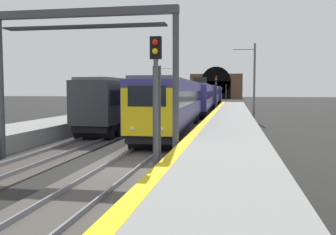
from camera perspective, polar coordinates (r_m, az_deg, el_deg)
name	(u,v)px	position (r m, az deg, el deg)	size (l,w,h in m)	color
ground_plane	(124,168)	(16.06, -6.68, -7.59)	(320.00, 320.00, 0.00)	black
platform_right	(224,160)	(15.31, 8.42, -6.31)	(112.00, 3.88, 0.99)	gray
platform_right_edge_strip	(182,146)	(15.37, 2.11, -4.35)	(112.00, 0.50, 0.01)	yellow
track_main_line	(124,167)	(16.06, -6.68, -7.45)	(160.00, 3.15, 0.21)	#4C4742
track_adjacent_line	(28,163)	(17.82, -20.47, -6.53)	(160.00, 3.00, 0.21)	#423D38
train_main_approaching	(206,96)	(59.96, 5.74, 3.28)	(83.74, 3.30, 4.91)	navy
train_adjacent_platform	(172,96)	(54.37, 0.61, 3.23)	(63.03, 2.84, 4.98)	#333338
railway_signal_near	(156,99)	(12.79, -1.82, 2.82)	(0.39, 0.38, 5.06)	#4C4C54
railway_signal_mid	(216,91)	(53.09, 7.26, 3.96)	(0.39, 0.38, 5.23)	#38383D
railway_signal_far	(226,91)	(112.24, 8.77, 4.01)	(0.39, 0.38, 4.83)	#38383D
overhead_signal_gantry	(84,46)	(17.73, -12.61, 10.44)	(0.70, 8.69, 6.91)	#3F3F47
tunnel_portal	(216,86)	(136.28, 7.28, 4.71)	(2.44, 18.58, 11.44)	brown
catenary_mast_near	(161,85)	(79.44, -1.09, 4.95)	(0.22, 2.40, 8.30)	#595B60
catenary_mast_far	(254,81)	(39.99, 12.85, 5.34)	(0.22, 2.34, 8.01)	#595B60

